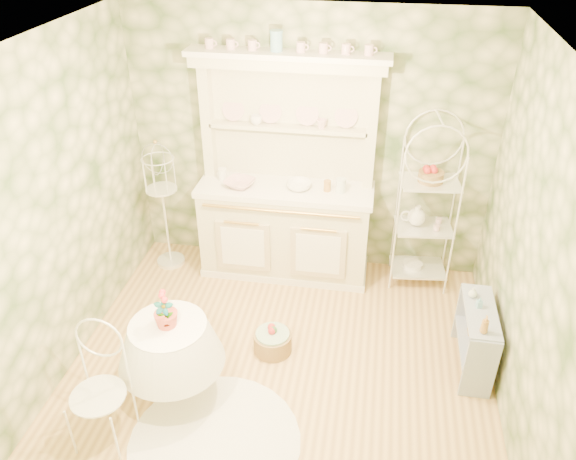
% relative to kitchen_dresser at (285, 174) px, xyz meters
% --- Properties ---
extents(floor, '(3.60, 3.60, 0.00)m').
position_rel_kitchen_dresser_xyz_m(floor, '(0.20, -1.52, -1.15)').
color(floor, '#DAB16B').
rests_on(floor, ground).
extents(ceiling, '(3.60, 3.60, 0.00)m').
position_rel_kitchen_dresser_xyz_m(ceiling, '(0.20, -1.52, 1.56)').
color(ceiling, white).
rests_on(ceiling, floor).
extents(wall_left, '(3.60, 3.60, 0.00)m').
position_rel_kitchen_dresser_xyz_m(wall_left, '(-1.60, -1.52, 0.21)').
color(wall_left, beige).
rests_on(wall_left, floor).
extents(wall_right, '(3.60, 3.60, 0.00)m').
position_rel_kitchen_dresser_xyz_m(wall_right, '(2.00, -1.52, 0.21)').
color(wall_right, beige).
rests_on(wall_right, floor).
extents(wall_back, '(3.60, 3.60, 0.00)m').
position_rel_kitchen_dresser_xyz_m(wall_back, '(0.20, 0.28, 0.21)').
color(wall_back, beige).
rests_on(wall_back, floor).
extents(wall_front, '(3.60, 3.60, 0.00)m').
position_rel_kitchen_dresser_xyz_m(wall_front, '(0.20, -3.32, 0.21)').
color(wall_front, beige).
rests_on(wall_front, floor).
extents(kitchen_dresser, '(1.87, 0.61, 2.29)m').
position_rel_kitchen_dresser_xyz_m(kitchen_dresser, '(0.00, 0.00, 0.00)').
color(kitchen_dresser, beige).
rests_on(kitchen_dresser, floor).
extents(bakers_rack, '(0.58, 0.44, 1.75)m').
position_rel_kitchen_dresser_xyz_m(bakers_rack, '(1.39, 0.05, -0.27)').
color(bakers_rack, white).
rests_on(bakers_rack, floor).
extents(side_shelf, '(0.33, 0.77, 0.64)m').
position_rel_kitchen_dresser_xyz_m(side_shelf, '(1.82, -1.14, -0.82)').
color(side_shelf, '#9EA9C1').
rests_on(side_shelf, floor).
extents(round_table, '(0.78, 0.78, 0.77)m').
position_rel_kitchen_dresser_xyz_m(round_table, '(-0.60, -1.83, -0.76)').
color(round_table, white).
rests_on(round_table, floor).
extents(cafe_chair, '(0.38, 0.38, 0.82)m').
position_rel_kitchen_dresser_xyz_m(cafe_chair, '(-0.96, -2.35, -0.73)').
color(cafe_chair, white).
rests_on(cafe_chair, floor).
extents(birdcage_stand, '(0.35, 0.35, 1.41)m').
position_rel_kitchen_dresser_xyz_m(birdcage_stand, '(-1.27, -0.07, -0.44)').
color(birdcage_stand, white).
rests_on(birdcage_stand, floor).
extents(floor_basket, '(0.38, 0.38, 0.20)m').
position_rel_kitchen_dresser_xyz_m(floor_basket, '(0.10, -1.23, -1.04)').
color(floor_basket, '#9C7A48').
rests_on(floor_basket, floor).
extents(lace_rug, '(1.71, 1.71, 0.01)m').
position_rel_kitchen_dresser_xyz_m(lace_rug, '(-0.15, -2.26, -1.14)').
color(lace_rug, white).
rests_on(lace_rug, floor).
extents(bowl_floral, '(0.35, 0.35, 0.07)m').
position_rel_kitchen_dresser_xyz_m(bowl_floral, '(-0.44, -0.07, -0.13)').
color(bowl_floral, white).
rests_on(bowl_floral, kitchen_dresser).
extents(bowl_white, '(0.30, 0.30, 0.08)m').
position_rel_kitchen_dresser_xyz_m(bowl_white, '(0.14, -0.03, -0.13)').
color(bowl_white, white).
rests_on(bowl_white, kitchen_dresser).
extents(cup_left, '(0.13, 0.13, 0.09)m').
position_rel_kitchen_dresser_xyz_m(cup_left, '(-0.31, 0.16, 0.47)').
color(cup_left, white).
rests_on(cup_left, kitchen_dresser).
extents(cup_right, '(0.10, 0.10, 0.09)m').
position_rel_kitchen_dresser_xyz_m(cup_right, '(0.33, 0.16, 0.47)').
color(cup_right, white).
rests_on(cup_right, kitchen_dresser).
extents(potted_geranium, '(0.16, 0.13, 0.27)m').
position_rel_kitchen_dresser_xyz_m(potted_geranium, '(-0.59, -1.87, -0.30)').
color(potted_geranium, '#3F7238').
rests_on(potted_geranium, round_table).
extents(bottle_amber, '(0.06, 0.06, 0.16)m').
position_rel_kitchen_dresser_xyz_m(bottle_amber, '(1.80, -1.40, -0.46)').
color(bottle_amber, '#AB7934').
rests_on(bottle_amber, side_shelf).
extents(bottle_blue, '(0.05, 0.05, 0.10)m').
position_rel_kitchen_dresser_xyz_m(bottle_blue, '(1.80, -1.09, -0.49)').
color(bottle_blue, '#73AFC4').
rests_on(bottle_blue, side_shelf).
extents(bottle_glass, '(0.09, 0.09, 0.10)m').
position_rel_kitchen_dresser_xyz_m(bottle_glass, '(1.76, -0.96, -0.50)').
color(bottle_glass, silver).
rests_on(bottle_glass, side_shelf).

